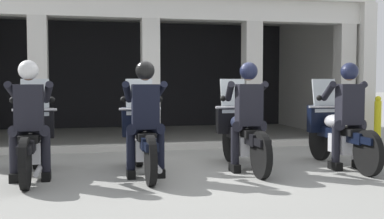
% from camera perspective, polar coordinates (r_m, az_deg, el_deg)
% --- Properties ---
extents(ground_plane, '(80.00, 80.00, 0.00)m').
position_cam_1_polar(ground_plane, '(10.09, -3.67, -4.07)').
color(ground_plane, gray).
extents(station_building, '(9.63, 4.89, 3.14)m').
position_cam_1_polar(station_building, '(12.02, -6.53, 6.65)').
color(station_building, black).
rests_on(station_building, ground).
extents(kerb_strip, '(9.13, 0.24, 0.12)m').
position_cam_1_polar(kerb_strip, '(9.18, -4.55, -4.44)').
color(kerb_strip, '#B7B5AD').
rests_on(kerb_strip, ground).
extents(motorcycle_far_left, '(0.62, 2.04, 1.35)m').
position_cam_1_polar(motorcycle_far_left, '(6.91, -18.49, -3.52)').
color(motorcycle_far_left, black).
rests_on(motorcycle_far_left, ground).
extents(police_officer_far_left, '(0.63, 0.61, 1.58)m').
position_cam_1_polar(police_officer_far_left, '(6.59, -18.83, -0.03)').
color(police_officer_far_left, black).
rests_on(police_officer_far_left, ground).
extents(motorcycle_center_left, '(0.62, 2.04, 1.35)m').
position_cam_1_polar(motorcycle_center_left, '(6.82, -5.86, -3.46)').
color(motorcycle_center_left, black).
rests_on(motorcycle_center_left, ground).
extents(police_officer_center_left, '(0.63, 0.61, 1.58)m').
position_cam_1_polar(police_officer_center_left, '(6.50, -5.61, 0.09)').
color(police_officer_center_left, black).
rests_on(police_officer_center_left, ground).
extents(motorcycle_center_right, '(0.62, 2.04, 1.35)m').
position_cam_1_polar(motorcycle_center_right, '(7.25, 5.96, -3.04)').
color(motorcycle_center_right, black).
rests_on(motorcycle_center_right, ground).
extents(police_officer_center_right, '(0.63, 0.61, 1.58)m').
position_cam_1_polar(police_officer_center_right, '(6.95, 6.71, 0.30)').
color(police_officer_center_right, black).
rests_on(police_officer_center_right, ground).
extents(motorcycle_far_right, '(0.62, 2.04, 1.35)m').
position_cam_1_polar(motorcycle_far_right, '(7.72, 17.01, -2.78)').
color(motorcycle_far_right, black).
rests_on(motorcycle_far_right, ground).
extents(police_officer_far_right, '(0.63, 0.61, 1.58)m').
position_cam_1_polar(police_officer_far_right, '(7.44, 18.13, 0.35)').
color(police_officer_far_right, black).
rests_on(police_officer_far_right, ground).
extents(bollard_kerbside, '(0.14, 0.14, 1.01)m').
position_cam_1_polar(bollard_kerbside, '(10.65, 21.25, -1.20)').
color(bollard_kerbside, yellow).
rests_on(bollard_kerbside, ground).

